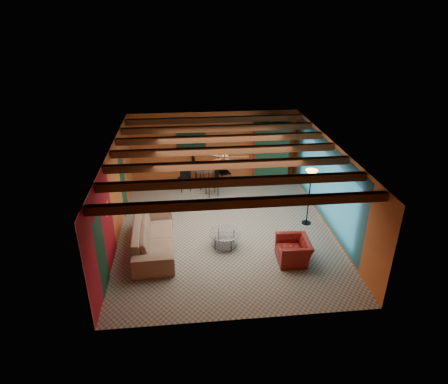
{
  "coord_description": "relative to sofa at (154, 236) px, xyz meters",
  "views": [
    {
      "loc": [
        -1.11,
        -10.51,
        6.37
      ],
      "look_at": [
        0.0,
        0.2,
        1.15
      ],
      "focal_mm": 31.15,
      "sensor_mm": 36.0,
      "label": 1
    }
  ],
  "objects": [
    {
      "name": "vase",
      "position": [
        1.7,
        4.08,
        0.75
      ],
      "size": [
        0.24,
        0.24,
        0.2
      ],
      "primitive_type": "imported",
      "rotation": [
        0.0,
        0.0,
        0.26
      ],
      "color": "orange",
      "rests_on": "dining_table"
    },
    {
      "name": "sofa",
      "position": [
        0.0,
        0.0,
        0.0
      ],
      "size": [
        1.22,
        2.86,
        0.82
      ],
      "primitive_type": "imported",
      "rotation": [
        0.0,
        0.0,
        1.61
      ],
      "color": "#8D6F5B",
      "rests_on": "ground"
    },
    {
      "name": "potted_plant",
      "position": [
        4.34,
        4.67,
        2.05
      ],
      "size": [
        0.44,
        0.39,
        0.46
      ],
      "primitive_type": "imported",
      "rotation": [
        0.0,
        0.0,
        -0.1
      ],
      "color": "#26661E",
      "rests_on": "armoire"
    },
    {
      "name": "room",
      "position": [
        2.14,
        1.08,
        1.95
      ],
      "size": [
        6.52,
        8.01,
        2.71
      ],
      "color": "gray",
      "rests_on": "ground"
    },
    {
      "name": "dining_table",
      "position": [
        1.7,
        4.08,
        0.12
      ],
      "size": [
        2.51,
        2.51,
        1.06
      ],
      "primitive_type": null,
      "rotation": [
        0.0,
        0.0,
        0.27
      ],
      "color": "white",
      "rests_on": "ground"
    },
    {
      "name": "floor_lamp",
      "position": [
        4.79,
        0.96,
        0.52
      ],
      "size": [
        0.45,
        0.45,
        1.86
      ],
      "primitive_type": null,
      "rotation": [
        0.0,
        0.0,
        -0.22
      ],
      "color": "black",
      "rests_on": "ground"
    },
    {
      "name": "painting",
      "position": [
        1.24,
        4.93,
        1.24
      ],
      "size": [
        1.05,
        0.03,
        0.65
      ],
      "primitive_type": "cube",
      "color": "black",
      "rests_on": "wall_back"
    },
    {
      "name": "ceiling_fan",
      "position": [
        2.14,
        0.97,
        1.95
      ],
      "size": [
        1.5,
        1.5,
        0.44
      ],
      "primitive_type": null,
      "color": "#472614",
      "rests_on": "ceiling"
    },
    {
      "name": "armchair",
      "position": [
        3.83,
        -0.95,
        -0.09
      ],
      "size": [
        0.89,
        1.01,
        0.64
      ],
      "primitive_type": "imported",
      "rotation": [
        0.0,
        0.0,
        -1.6
      ],
      "color": "maroon",
      "rests_on": "ground"
    },
    {
      "name": "armoire",
      "position": [
        4.34,
        4.67,
        0.71
      ],
      "size": [
        1.41,
        1.04,
        2.24
      ],
      "primitive_type": "cube",
      "rotation": [
        0.0,
        0.0,
        -0.37
      ],
      "color": "maroon",
      "rests_on": "ground"
    },
    {
      "name": "coffee_table",
      "position": [
        2.02,
        -0.1,
        -0.18
      ],
      "size": [
        1.15,
        1.15,
        0.47
      ],
      "primitive_type": null,
      "rotation": [
        0.0,
        0.0,
        -0.3
      ],
      "color": "silver",
      "rests_on": "ground"
    }
  ]
}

